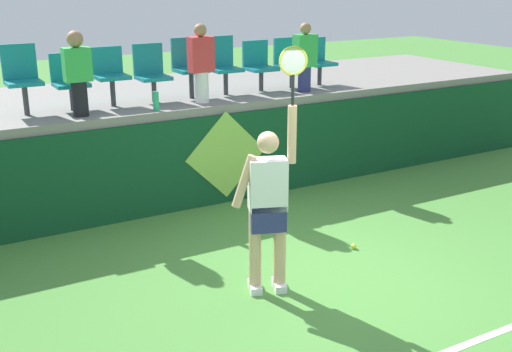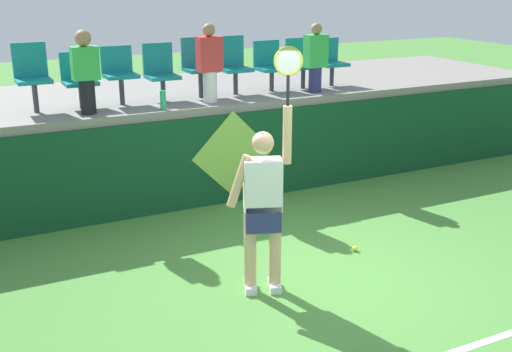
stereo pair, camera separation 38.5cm
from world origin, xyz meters
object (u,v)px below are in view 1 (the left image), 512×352
object	(u,v)px
tennis_player	(268,203)
water_bottle	(156,101)
stadium_chair_5	(223,63)
spectator_1	(78,72)
stadium_chair_2	(110,72)
stadium_chair_4	(189,64)
stadium_chair_8	(317,59)
spectator_0	(305,57)
tennis_ball	(354,246)
stadium_chair_0	(22,76)
stadium_chair_1	(69,79)
stadium_chair_3	(151,71)
stadium_chair_7	(289,61)
spectator_2	(201,62)
stadium_chair_6	(259,64)

from	to	relation	value
tennis_player	water_bottle	size ratio (longest dim) A/B	9.87
stadium_chair_5	spectator_1	distance (m)	2.36
stadium_chair_2	stadium_chair_4	world-z (taller)	stadium_chair_4
stadium_chair_8	spectator_0	xyz separation A→B (m)	(-0.54, -0.43, 0.12)
tennis_ball	stadium_chair_4	size ratio (longest dim) A/B	0.08
stadium_chair_0	stadium_chair_1	bearing A→B (deg)	-0.67
stadium_chair_0	spectator_1	xyz separation A→B (m)	(0.60, -0.48, 0.07)
tennis_ball	stadium_chair_1	xyz separation A→B (m)	(-2.50, 3.06, 1.80)
tennis_ball	stadium_chair_3	distance (m)	3.81
stadium_chair_5	stadium_chair_4	bearing A→B (deg)	-179.64
stadium_chair_5	stadium_chair_7	xyz separation A→B (m)	(1.18, -0.00, -0.05)
tennis_player	spectator_0	world-z (taller)	tennis_player
stadium_chair_0	stadium_chair_5	size ratio (longest dim) A/B	1.04
stadium_chair_0	stadium_chair_8	world-z (taller)	stadium_chair_0
tennis_ball	stadium_chair_8	bearing A→B (deg)	63.29
water_bottle	stadium_chair_2	world-z (taller)	stadium_chair_2
water_bottle	stadium_chair_0	distance (m)	1.73
stadium_chair_4	spectator_1	size ratio (longest dim) A/B	0.80
stadium_chair_1	stadium_chair_5	xyz separation A→B (m)	(2.31, 0.01, 0.06)
spectator_0	stadium_chair_1	bearing A→B (deg)	172.93
stadium_chair_4	stadium_chair_5	xyz separation A→B (m)	(0.56, 0.00, -0.02)
water_bottle	spectator_1	xyz separation A→B (m)	(-0.97, 0.17, 0.45)
stadium_chair_5	spectator_0	xyz separation A→B (m)	(1.18, -0.44, 0.07)
stadium_chair_2	spectator_1	distance (m)	0.74
stadium_chair_0	spectator_2	bearing A→B (deg)	-10.45
water_bottle	stadium_chair_2	size ratio (longest dim) A/B	0.32
stadium_chair_4	stadium_chair_5	bearing A→B (deg)	0.36
spectator_1	spectator_2	world-z (taller)	spectator_2
tennis_player	spectator_2	world-z (taller)	tennis_player
tennis_player	stadium_chair_6	xyz separation A→B (m)	(1.86, 3.43, 0.86)
spectator_0	stadium_chair_7	bearing A→B (deg)	90.00
tennis_ball	spectator_0	xyz separation A→B (m)	(1.00, 2.63, 1.93)
stadium_chair_6	stadium_chair_4	bearing A→B (deg)	179.86
stadium_chair_8	spectator_1	distance (m)	4.07
tennis_player	stadium_chair_2	bearing A→B (deg)	98.41
stadium_chair_4	spectator_2	xyz separation A→B (m)	(0.00, -0.43, 0.08)
spectator_1	tennis_player	bearing A→B (deg)	-70.21
stadium_chair_2	stadium_chair_3	xyz separation A→B (m)	(0.60, 0.01, -0.03)
spectator_2	stadium_chair_1	bearing A→B (deg)	166.30
stadium_chair_3	stadium_chair_2	bearing A→B (deg)	-179.12
stadium_chair_6	spectator_2	bearing A→B (deg)	-160.14
spectator_2	spectator_0	bearing A→B (deg)	-0.26
stadium_chair_2	stadium_chair_3	distance (m)	0.60
stadium_chair_5	stadium_chair_8	distance (m)	1.73
stadium_chair_2	stadium_chair_3	bearing A→B (deg)	0.88
stadium_chair_2	stadium_chair_3	world-z (taller)	stadium_chair_3
stadium_chair_3	stadium_chair_5	world-z (taller)	stadium_chair_5
spectator_0	water_bottle	bearing A→B (deg)	-175.26
water_bottle	stadium_chair_5	xyz separation A→B (m)	(1.34, 0.65, 0.34)
water_bottle	stadium_chair_7	xyz separation A→B (m)	(2.53, 0.65, 0.29)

